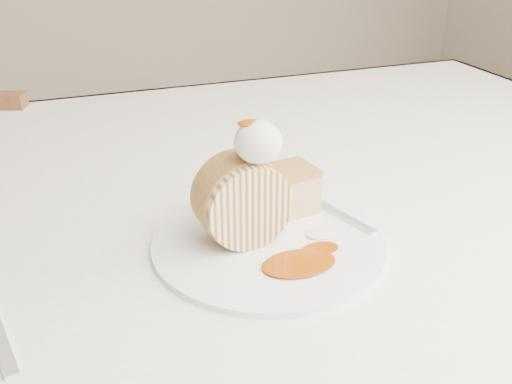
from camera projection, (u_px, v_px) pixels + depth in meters
name	position (u px, v px, depth m)	size (l,w,h in m)	color
table	(220.00, 246.00, 0.75)	(1.40, 0.90, 0.75)	white
plate	(268.00, 242.00, 0.59)	(0.24, 0.24, 0.01)	white
roulade_slice	(243.00, 201.00, 0.57)	(0.09, 0.09, 0.05)	#FDECB0
cake_chunk	(289.00, 192.00, 0.63)	(0.05, 0.05, 0.04)	#B28843
whipped_cream	(258.00, 142.00, 0.53)	(0.05, 0.05, 0.04)	silver
caramel_drizzle	(249.00, 118.00, 0.52)	(0.02, 0.02, 0.01)	#8C3605
caramel_pool	(299.00, 263.00, 0.54)	(0.07, 0.05, 0.00)	#8C3605
fork	(340.00, 214.00, 0.63)	(0.02, 0.14, 0.00)	silver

